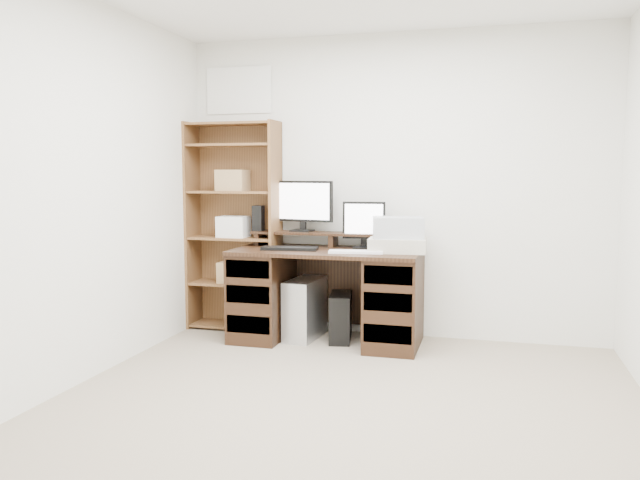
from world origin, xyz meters
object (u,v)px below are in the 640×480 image
at_px(monitor_small, 364,223).
at_px(printer, 398,245).
at_px(tower_silver, 305,308).
at_px(desk, 327,294).
at_px(tower_black, 341,317).
at_px(monitor_wide, 303,203).
at_px(bookshelf, 235,224).

xyz_separation_m(monitor_small, printer, (0.30, -0.17, -0.15)).
bearing_deg(tower_silver, desk, -9.13).
height_order(monitor_small, tower_silver, monitor_small).
xyz_separation_m(monitor_small, tower_black, (-0.16, -0.14, -0.76)).
bearing_deg(monitor_wide, tower_black, -17.21).
distance_m(monitor_wide, printer, 0.92).
bearing_deg(monitor_small, desk, -150.15).
relative_size(tower_black, bookshelf, 0.23).
height_order(desk, bookshelf, bookshelf).
distance_m(printer, tower_black, 0.77).
bearing_deg(bookshelf, tower_black, -9.57).
bearing_deg(tower_silver, bookshelf, 171.74).
relative_size(monitor_wide, bookshelf, 0.30).
xyz_separation_m(printer, tower_black, (-0.46, 0.04, -0.61)).
distance_m(tower_black, bookshelf, 1.24).
relative_size(monitor_wide, monitor_small, 1.41).
height_order(monitor_wide, bookshelf, bookshelf).
bearing_deg(desk, tower_silver, 165.83).
bearing_deg(tower_black, printer, -14.59).
bearing_deg(monitor_wide, monitor_small, 3.86).
bearing_deg(printer, monitor_wide, 160.53).
xyz_separation_m(tower_silver, tower_black, (0.30, -0.00, -0.05)).
bearing_deg(monitor_wide, bookshelf, -168.54).
relative_size(monitor_wide, printer, 1.23).
xyz_separation_m(desk, bookshelf, (-0.89, 0.21, 0.53)).
bearing_deg(printer, tower_black, 170.90).
bearing_deg(tower_silver, monitor_small, 20.82).
xyz_separation_m(desk, printer, (0.57, 0.01, 0.42)).
relative_size(desk, printer, 3.42).
distance_m(monitor_small, printer, 0.38).
height_order(monitor_wide, tower_black, monitor_wide).
distance_m(tower_silver, bookshelf, 0.97).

